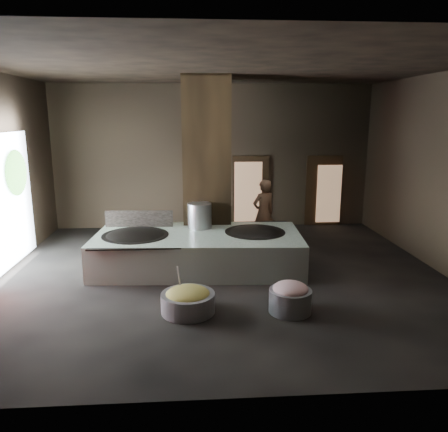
{
  "coord_description": "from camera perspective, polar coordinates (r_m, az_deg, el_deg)",
  "views": [
    {
      "loc": [
        -0.62,
        -9.38,
        3.51
      ],
      "look_at": [
        0.06,
        0.48,
        1.25
      ],
      "focal_mm": 35.0,
      "sensor_mm": 36.0,
      "label": 1
    }
  ],
  "objects": [
    {
      "name": "floor",
      "position": [
        10.06,
        -0.17,
        -7.86
      ],
      "size": [
        10.0,
        9.0,
        0.1
      ],
      "primitive_type": "cube",
      "color": "black",
      "rests_on": "ground"
    },
    {
      "name": "ceiling",
      "position": [
        9.46,
        -0.19,
        19.18
      ],
      "size": [
        10.0,
        9.0,
        0.1
      ],
      "primitive_type": "cube",
      "color": "black",
      "rests_on": "back_wall"
    },
    {
      "name": "back_wall",
      "position": [
        14.0,
        -1.43,
        7.71
      ],
      "size": [
        10.0,
        0.1,
        4.5
      ],
      "primitive_type": "cube",
      "color": "black",
      "rests_on": "ground"
    },
    {
      "name": "front_wall",
      "position": [
        5.03,
        3.26,
        -1.65
      ],
      "size": [
        10.0,
        0.1,
        4.5
      ],
      "primitive_type": "cube",
      "color": "black",
      "rests_on": "ground"
    },
    {
      "name": "right_wall",
      "position": [
        11.04,
        27.09,
        4.91
      ],
      "size": [
        0.1,
        9.0,
        4.5
      ],
      "primitive_type": "cube",
      "color": "black",
      "rests_on": "ground"
    },
    {
      "name": "pillar",
      "position": [
        11.36,
        -2.34,
        6.49
      ],
      "size": [
        1.2,
        1.2,
        4.5
      ],
      "primitive_type": "cube",
      "color": "black",
      "rests_on": "ground"
    },
    {
      "name": "hearth_platform",
      "position": [
        10.37,
        -3.37,
        -4.52
      ],
      "size": [
        4.91,
        2.58,
        0.83
      ],
      "primitive_type": "cube",
      "rotation": [
        0.0,
        0.0,
        -0.06
      ],
      "color": "silver",
      "rests_on": "ground"
    },
    {
      "name": "platform_cap",
      "position": [
        10.25,
        -3.4,
        -2.39
      ],
      "size": [
        4.68,
        2.24,
        0.03
      ],
      "primitive_type": "cube",
      "color": "black",
      "rests_on": "hearth_platform"
    },
    {
      "name": "wok_left",
      "position": [
        10.31,
        -11.48,
        -2.91
      ],
      "size": [
        1.51,
        1.51,
        0.42
      ],
      "primitive_type": "ellipsoid",
      "color": "black",
      "rests_on": "hearth_platform"
    },
    {
      "name": "wok_left_rim",
      "position": [
        10.3,
        -11.5,
        -2.54
      ],
      "size": [
        1.54,
        1.54,
        0.05
      ],
      "primitive_type": "cylinder",
      "color": "black",
      "rests_on": "hearth_platform"
    },
    {
      "name": "wok_right",
      "position": [
        10.42,
        4.05,
        -2.52
      ],
      "size": [
        1.4,
        1.4,
        0.39
      ],
      "primitive_type": "ellipsoid",
      "color": "black",
      "rests_on": "hearth_platform"
    },
    {
      "name": "wok_right_rim",
      "position": [
        10.4,
        4.06,
        -2.15
      ],
      "size": [
        1.43,
        1.43,
        0.05
      ],
      "primitive_type": "cylinder",
      "color": "black",
      "rests_on": "hearth_platform"
    },
    {
      "name": "stock_pot",
      "position": [
        10.71,
        -3.19,
        0.01
      ],
      "size": [
        0.58,
        0.58,
        0.62
      ],
      "primitive_type": "cylinder",
      "color": "#B5B6BE",
      "rests_on": "hearth_platform"
    },
    {
      "name": "splash_guard",
      "position": [
        11.01,
        -11.03,
        -0.38
      ],
      "size": [
        1.66,
        0.17,
        0.42
      ],
      "primitive_type": "cube",
      "rotation": [
        0.0,
        0.0,
        -0.06
      ],
      "color": "black",
      "rests_on": "hearth_platform"
    },
    {
      "name": "cook",
      "position": [
        12.01,
        5.18,
        0.39
      ],
      "size": [
        0.8,
        0.68,
        1.85
      ],
      "primitive_type": "imported",
      "rotation": [
        0.0,
        0.0,
        3.58
      ],
      "color": "#92674A",
      "rests_on": "ground"
    },
    {
      "name": "veg_basin",
      "position": [
        8.17,
        -4.72,
        -11.22
      ],
      "size": [
        1.23,
        1.23,
        0.36
      ],
      "primitive_type": "cylinder",
      "rotation": [
        0.0,
        0.0,
        0.28
      ],
      "color": "gray",
      "rests_on": "ground"
    },
    {
      "name": "veg_fill",
      "position": [
        8.1,
        -4.74,
        -10.14
      ],
      "size": [
        0.81,
        0.81,
        0.25
      ],
      "primitive_type": "ellipsoid",
      "color": "#7E9C4B",
      "rests_on": "veg_basin"
    },
    {
      "name": "ladle",
      "position": [
        8.17,
        -5.82,
        -8.45
      ],
      "size": [
        0.09,
        0.39,
        0.7
      ],
      "primitive_type": "cylinder",
      "rotation": [
        0.49,
        0.0,
        -0.15
      ],
      "color": "#B5B6BE",
      "rests_on": "veg_basin"
    },
    {
      "name": "meat_basin",
      "position": [
        8.23,
        8.63,
        -10.89
      ],
      "size": [
        1.02,
        1.02,
        0.43
      ],
      "primitive_type": "cylinder",
      "rotation": [
        0.0,
        0.0,
        0.39
      ],
      "color": "gray",
      "rests_on": "ground"
    },
    {
      "name": "meat_fill",
      "position": [
        8.14,
        8.69,
        -9.37
      ],
      "size": [
        0.65,
        0.65,
        0.25
      ],
      "primitive_type": "ellipsoid",
      "color": "#BD717B",
      "rests_on": "meat_basin"
    },
    {
      "name": "doorway_near",
      "position": [
        14.16,
        3.48,
        3.05
      ],
      "size": [
        1.18,
        0.08,
        2.38
      ],
      "primitive_type": "cube",
      "color": "black",
      "rests_on": "ground"
    },
    {
      "name": "doorway_near_glow",
      "position": [
        14.12,
        3.16,
        2.82
      ],
      "size": [
        0.89,
        0.04,
        2.11
      ],
      "primitive_type": "cube",
      "color": "#8C6647",
      "rests_on": "ground"
    },
    {
      "name": "doorway_far",
      "position": [
        14.66,
        12.84,
        3.09
      ],
      "size": [
        1.18,
        0.08,
        2.38
      ],
      "primitive_type": "cube",
      "color": "black",
      "rests_on": "ground"
    },
    {
      "name": "doorway_far_glow",
      "position": [
        14.61,
        13.53,
        2.82
      ],
      "size": [
        0.79,
        0.04,
        1.88
      ],
      "primitive_type": "cube",
      "color": "#8C6647",
      "rests_on": "ground"
    },
    {
      "name": "tree_silhouette",
      "position": [
        11.56,
        -25.5,
        5.12
      ],
      "size": [
        0.28,
        1.1,
        1.1
      ],
      "primitive_type": "ellipsoid",
      "color": "#194714",
      "rests_on": "left_opening"
    }
  ]
}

